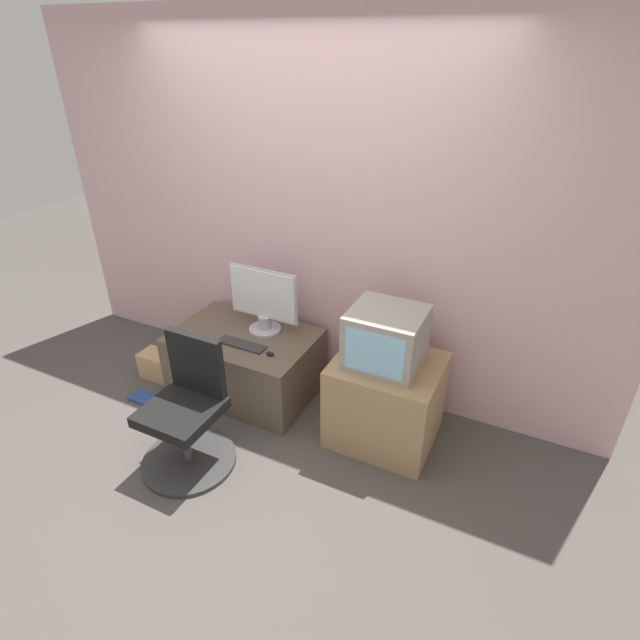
{
  "coord_description": "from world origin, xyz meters",
  "views": [
    {
      "loc": [
        1.55,
        -1.67,
        2.4
      ],
      "look_at": [
        0.27,
        0.94,
        0.74
      ],
      "focal_mm": 28.0,
      "sensor_mm": 36.0,
      "label": 1
    }
  ],
  "objects_px": {
    "keyboard": "(242,344)",
    "mouse": "(270,354)",
    "crt_tv": "(386,338)",
    "office_chair": "(188,418)",
    "book": "(144,398)",
    "cardboard_box_lower": "(159,365)",
    "main_monitor": "(264,301)"
  },
  "relations": [
    {
      "from": "keyboard",
      "to": "cardboard_box_lower",
      "type": "distance_m",
      "value": 0.89
    },
    {
      "from": "crt_tv",
      "to": "book",
      "type": "distance_m",
      "value": 1.94
    },
    {
      "from": "crt_tv",
      "to": "book",
      "type": "relative_size",
      "value": 2.01
    },
    {
      "from": "book",
      "to": "mouse",
      "type": "bearing_deg",
      "value": 18.23
    },
    {
      "from": "office_chair",
      "to": "cardboard_box_lower",
      "type": "bearing_deg",
      "value": 143.76
    },
    {
      "from": "crt_tv",
      "to": "office_chair",
      "type": "distance_m",
      "value": 1.33
    },
    {
      "from": "mouse",
      "to": "office_chair",
      "type": "distance_m",
      "value": 0.69
    },
    {
      "from": "crt_tv",
      "to": "cardboard_box_lower",
      "type": "relative_size",
      "value": 1.55
    },
    {
      "from": "cardboard_box_lower",
      "to": "book",
      "type": "bearing_deg",
      "value": -71.97
    },
    {
      "from": "keyboard",
      "to": "crt_tv",
      "type": "xyz_separation_m",
      "value": [
        1.02,
        0.09,
        0.28
      ]
    },
    {
      "from": "office_chair",
      "to": "cardboard_box_lower",
      "type": "xyz_separation_m",
      "value": [
        -0.81,
        0.6,
        -0.23
      ]
    },
    {
      "from": "mouse",
      "to": "cardboard_box_lower",
      "type": "bearing_deg",
      "value": -178.46
    },
    {
      "from": "mouse",
      "to": "crt_tv",
      "type": "height_order",
      "value": "crt_tv"
    },
    {
      "from": "keyboard",
      "to": "mouse",
      "type": "bearing_deg",
      "value": -5.34
    },
    {
      "from": "main_monitor",
      "to": "book",
      "type": "height_order",
      "value": "main_monitor"
    },
    {
      "from": "crt_tv",
      "to": "cardboard_box_lower",
      "type": "distance_m",
      "value": 1.95
    },
    {
      "from": "cardboard_box_lower",
      "to": "main_monitor",
      "type": "bearing_deg",
      "value": 20.08
    },
    {
      "from": "main_monitor",
      "to": "book",
      "type": "distance_m",
      "value": 1.19
    },
    {
      "from": "keyboard",
      "to": "cardboard_box_lower",
      "type": "bearing_deg",
      "value": -176.31
    },
    {
      "from": "crt_tv",
      "to": "office_chair",
      "type": "bearing_deg",
      "value": -143.66
    },
    {
      "from": "keyboard",
      "to": "office_chair",
      "type": "bearing_deg",
      "value": -88.36
    },
    {
      "from": "book",
      "to": "crt_tv",
      "type": "bearing_deg",
      "value": 13.93
    },
    {
      "from": "main_monitor",
      "to": "office_chair",
      "type": "xyz_separation_m",
      "value": [
        -0.02,
        -0.9,
        -0.4
      ]
    },
    {
      "from": "main_monitor",
      "to": "office_chair",
      "type": "distance_m",
      "value": 0.99
    },
    {
      "from": "keyboard",
      "to": "office_chair",
      "type": "height_order",
      "value": "office_chair"
    },
    {
      "from": "main_monitor",
      "to": "cardboard_box_lower",
      "type": "height_order",
      "value": "main_monitor"
    },
    {
      "from": "crt_tv",
      "to": "office_chair",
      "type": "relative_size",
      "value": 0.52
    },
    {
      "from": "office_chair",
      "to": "cardboard_box_lower",
      "type": "relative_size",
      "value": 2.99
    },
    {
      "from": "keyboard",
      "to": "mouse",
      "type": "height_order",
      "value": "mouse"
    },
    {
      "from": "keyboard",
      "to": "book",
      "type": "distance_m",
      "value": 0.92
    },
    {
      "from": "mouse",
      "to": "book",
      "type": "distance_m",
      "value": 1.12
    },
    {
      "from": "main_monitor",
      "to": "crt_tv",
      "type": "bearing_deg",
      "value": -9.31
    }
  ]
}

